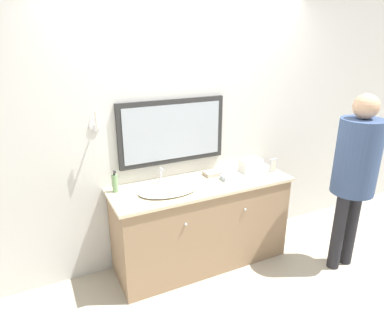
{
  "coord_description": "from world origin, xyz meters",
  "views": [
    {
      "loc": [
        -1.37,
        -2.26,
        2.11
      ],
      "look_at": [
        -0.1,
        0.33,
        1.06
      ],
      "focal_mm": 32.0,
      "sensor_mm": 36.0,
      "label": 1
    }
  ],
  "objects_px": {
    "sink_basin": "(169,189)",
    "soap_bottle": "(115,183)",
    "picture_frame": "(273,165)",
    "appliance_box": "(251,166)",
    "person": "(356,166)"
  },
  "relations": [
    {
      "from": "appliance_box",
      "to": "picture_frame",
      "type": "height_order",
      "value": "picture_frame"
    },
    {
      "from": "person",
      "to": "appliance_box",
      "type": "bearing_deg",
      "value": 132.97
    },
    {
      "from": "sink_basin",
      "to": "soap_bottle",
      "type": "bearing_deg",
      "value": 156.72
    },
    {
      "from": "sink_basin",
      "to": "picture_frame",
      "type": "height_order",
      "value": "sink_basin"
    },
    {
      "from": "sink_basin",
      "to": "soap_bottle",
      "type": "relative_size",
      "value": 2.76
    },
    {
      "from": "soap_bottle",
      "to": "picture_frame",
      "type": "xyz_separation_m",
      "value": [
        1.54,
        -0.22,
        -0.01
      ]
    },
    {
      "from": "person",
      "to": "picture_frame",
      "type": "bearing_deg",
      "value": 127.27
    },
    {
      "from": "appliance_box",
      "to": "person",
      "type": "height_order",
      "value": "person"
    },
    {
      "from": "sink_basin",
      "to": "appliance_box",
      "type": "distance_m",
      "value": 0.92
    },
    {
      "from": "appliance_box",
      "to": "picture_frame",
      "type": "xyz_separation_m",
      "value": [
        0.2,
        -0.1,
        0.0
      ]
    },
    {
      "from": "soap_bottle",
      "to": "picture_frame",
      "type": "height_order",
      "value": "soap_bottle"
    },
    {
      "from": "sink_basin",
      "to": "person",
      "type": "height_order",
      "value": "person"
    },
    {
      "from": "appliance_box",
      "to": "person",
      "type": "relative_size",
      "value": 0.13
    },
    {
      "from": "picture_frame",
      "to": "person",
      "type": "height_order",
      "value": "person"
    },
    {
      "from": "soap_bottle",
      "to": "person",
      "type": "xyz_separation_m",
      "value": [
        1.99,
        -0.81,
        0.11
      ]
    }
  ]
}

